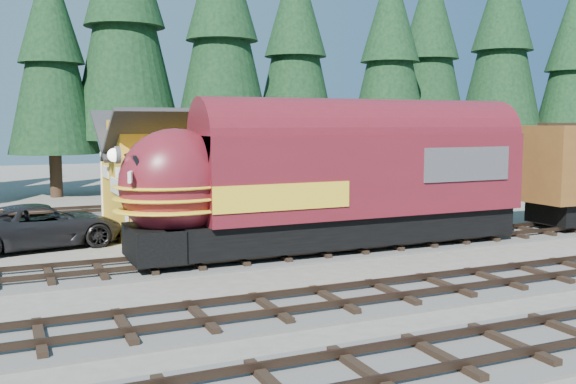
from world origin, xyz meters
name	(u,v)px	position (x,y,z in m)	size (l,w,h in m)	color
ground	(372,278)	(0.00, 0.00, 0.00)	(120.00, 120.00, 0.00)	#6B665B
track_siding	(523,233)	(10.00, 4.00, 0.06)	(68.00, 3.20, 0.33)	#4C4947
track_spur	(7,217)	(-10.00, 18.00, 0.06)	(32.00, 3.20, 0.33)	#4C4947
depot	(249,162)	(0.00, 10.50, 2.96)	(12.80, 7.00, 5.30)	gold
conifer_backdrop	(246,35)	(5.18, 24.66, 10.52)	(78.58, 22.23, 17.57)	black
locomotive	(325,185)	(0.44, 4.00, 2.48)	(15.53, 3.09, 4.22)	black
pickup_truck_a	(42,226)	(-8.86, 9.30, 0.84)	(2.79, 6.04, 1.68)	black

